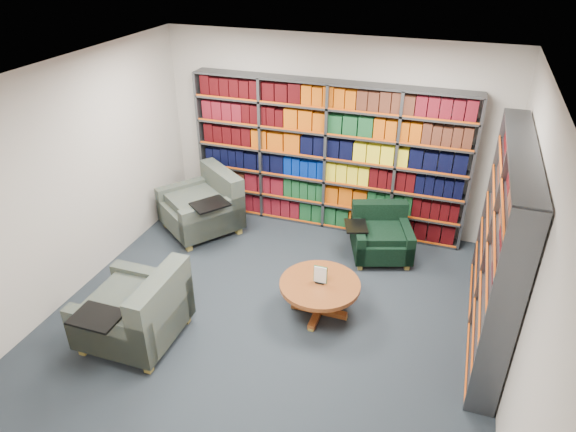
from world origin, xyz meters
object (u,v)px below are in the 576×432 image
(chair_teal_left, at_px, (206,207))
(chair_green_right, at_px, (380,236))
(chair_teal_front, at_px, (140,314))
(coffee_table, at_px, (320,289))

(chair_teal_left, height_order, chair_green_right, chair_teal_left)
(chair_teal_left, bearing_deg, chair_teal_front, -79.86)
(chair_teal_left, height_order, coffee_table, chair_teal_left)
(chair_teal_front, bearing_deg, coffee_table, 31.75)
(chair_teal_left, relative_size, chair_green_right, 1.36)
(coffee_table, bearing_deg, chair_green_right, 73.79)
(coffee_table, bearing_deg, chair_teal_front, -148.25)
(chair_green_right, bearing_deg, coffee_table, -106.21)
(chair_green_right, distance_m, chair_teal_front, 3.37)
(chair_teal_left, height_order, chair_teal_front, chair_teal_left)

